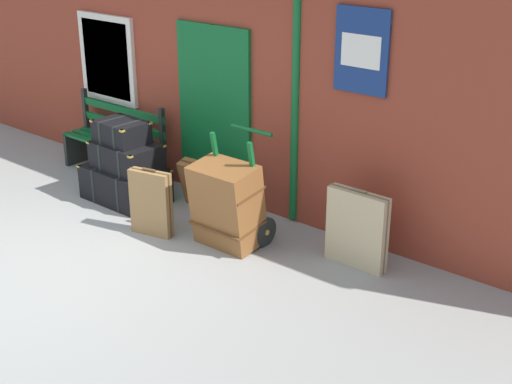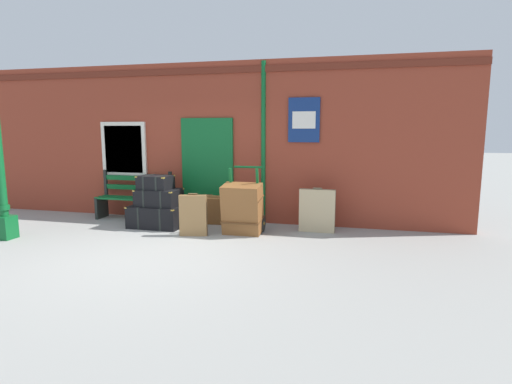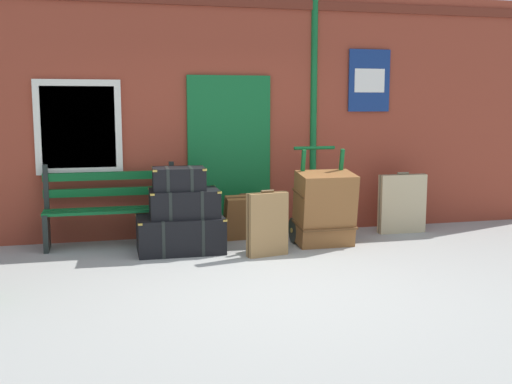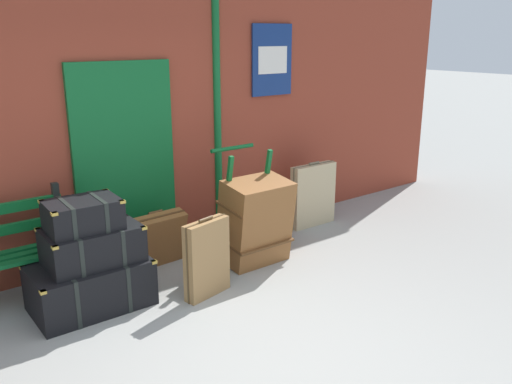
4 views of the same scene
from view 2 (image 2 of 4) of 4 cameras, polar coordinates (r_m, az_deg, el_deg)
ground_plane at (r=6.50m, az=-14.99°, el=-8.36°), size 60.00×60.00×0.00m
brick_facade at (r=8.58m, az=-7.07°, el=6.85°), size 10.40×0.35×3.20m
lamp_post at (r=8.15m, az=-32.13°, el=2.31°), size 0.28×0.28×3.02m
platform_bench at (r=8.93m, az=-16.60°, el=-0.82°), size 1.60×0.43×1.01m
steamer_trunk_base at (r=8.15m, az=-13.67°, el=-3.29°), size 1.02×0.66×0.43m
steamer_trunk_middle at (r=8.06m, az=-13.41°, el=-0.73°), size 0.83×0.58×0.33m
steamer_trunk_top at (r=8.05m, az=-13.87°, el=1.32°), size 0.63×0.48×0.27m
porters_trolley at (r=7.54m, az=-1.55°, el=-3.53°), size 0.71×0.59×1.20m
large_brown_trunk at (r=7.34m, az=-1.91°, el=-2.35°), size 0.70×0.55×0.93m
suitcase_umber at (r=7.58m, az=8.52°, el=-2.60°), size 0.66×0.14×0.83m
suitcase_beige at (r=7.33m, az=-8.76°, el=-3.24°), size 0.50×0.23×0.77m
suitcase_olive at (r=8.15m, az=-6.68°, el=-2.49°), size 0.58×0.34×0.60m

